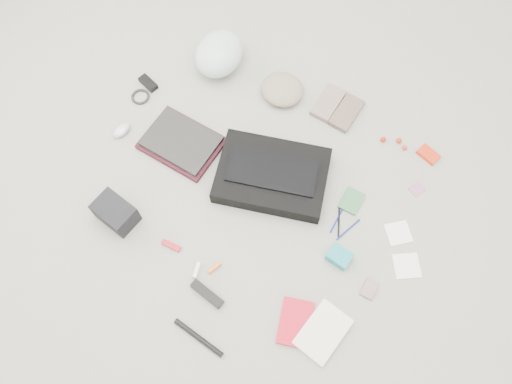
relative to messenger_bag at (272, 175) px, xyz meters
The scene contains 33 objects.
ground_plane 0.12m from the messenger_bag, 101.72° to the right, with size 4.00×4.00×0.00m, color gray.
messenger_bag is the anchor object (origin of this frame).
bag_flap 0.05m from the messenger_bag, 26.57° to the right, with size 0.40×0.18×0.01m, color black.
laptop_sleeve 0.47m from the messenger_bag, behind, with size 0.36×0.27×0.02m, color #39111A.
laptop 0.47m from the messenger_bag, behind, with size 0.33×0.24×0.02m, color black.
bike_helmet 0.71m from the messenger_bag, 139.96° to the left, with size 0.23×0.29×0.17m, color silver.
beanie 0.48m from the messenger_bag, 111.60° to the left, with size 0.22×0.21×0.08m, color gray.
mitten_left 0.50m from the messenger_bag, 83.81° to the left, with size 0.10×0.20×0.03m, color #7A675D.
mitten_right 0.52m from the messenger_bag, 72.01° to the left, with size 0.10×0.20×0.03m, color brown.
power_brick 0.82m from the messenger_bag, 167.70° to the left, with size 0.10×0.05×0.03m, color black.
cable_coil 0.80m from the messenger_bag, behind, with size 0.09×0.09×0.01m, color black.
mouse 0.77m from the messenger_bag, behind, with size 0.06×0.10×0.04m, color #A4A6B1.
camera_bag 0.72m from the messenger_bag, 136.19° to the right, with size 0.18×0.12×0.11m, color black.
multitool 0.55m from the messenger_bag, 115.48° to the right, with size 0.09×0.02×0.01m, color maroon.
toiletry_tube_white 0.55m from the messenger_bag, 98.55° to the right, with size 0.02×0.02×0.07m, color white.
toiletry_tube_orange 0.50m from the messenger_bag, 92.30° to the right, with size 0.02×0.02×0.07m, color orange.
u_lock 0.61m from the messenger_bag, 88.93° to the right, with size 0.16×0.04×0.03m, color black.
bike_pump 0.78m from the messenger_bag, 84.73° to the right, with size 0.02×0.02×0.24m, color black.
book_red 0.66m from the messenger_bag, 53.96° to the right, with size 0.13×0.19×0.02m, color red.
book_white 0.73m from the messenger_bag, 45.58° to the right, with size 0.15×0.23×0.02m, color silver.
notepad 0.38m from the messenger_bag, 11.18° to the left, with size 0.09×0.12×0.01m, color #2E6039.
pen_blue 0.36m from the messenger_bag, ahead, with size 0.01×0.01×0.13m, color navy.
pen_black 0.37m from the messenger_bag, ahead, with size 0.01×0.01×0.14m, color black.
pen_navy 0.42m from the messenger_bag, ahead, with size 0.01×0.01×0.15m, color navy.
accordion_wallet 0.48m from the messenger_bag, 24.69° to the right, with size 0.10×0.08×0.05m, color teal.
card_deck 0.66m from the messenger_bag, 23.50° to the right, with size 0.06×0.08×0.02m, color gray.
napkin_top 0.62m from the messenger_bag, ahead, with size 0.10×0.10×0.01m, color silver.
napkin_bottom 0.71m from the messenger_bag, ahead, with size 0.11×0.11×0.01m, color silver.
lollipop_a 0.58m from the messenger_bag, 49.33° to the left, with size 0.03×0.03×0.03m, color #A81800.
lollipop_b 0.65m from the messenger_bag, 46.51° to the left, with size 0.03×0.03×0.03m, color #A6240D.
lollipop_c 0.66m from the messenger_bag, 42.68° to the left, with size 0.02×0.02×0.02m, color red.
altoids_tin 0.76m from the messenger_bag, 38.01° to the left, with size 0.10×0.06×0.02m, color red.
stamp_sheet 0.68m from the messenger_bag, 24.13° to the left, with size 0.06×0.07×0.00m, color #A3668B.
Camera 1 is at (0.43, -0.80, 2.10)m, focal length 35.00 mm.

